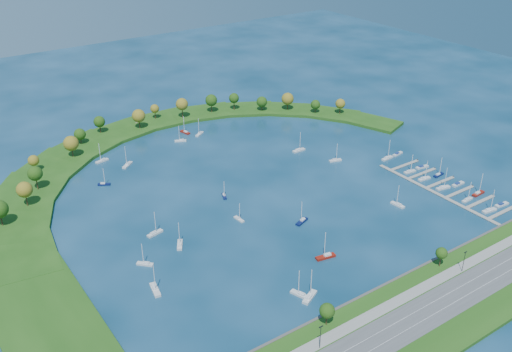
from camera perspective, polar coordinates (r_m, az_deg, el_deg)
ground at (r=316.88m, az=-0.23°, el=-1.22°), size 700.00×700.00×0.00m
south_shoreline at (r=242.57m, az=16.84°, el=-12.50°), size 420.00×43.10×11.60m
breakwater at (r=335.32m, az=-11.54°, el=0.08°), size 286.74×247.64×2.00m
breakwater_trees at (r=373.82m, az=-9.64°, el=4.80°), size 243.86×92.68×14.44m
harbor_tower at (r=406.21m, az=-11.76°, el=5.53°), size 2.60×2.60×4.39m
dock_system at (r=331.80m, az=18.20°, el=-1.25°), size 24.28×82.00×1.60m
moored_boat_0 at (r=376.56m, az=-7.50°, el=3.54°), size 7.65×5.10×10.99m
moored_boat_1 at (r=358.46m, az=-15.05°, el=1.52°), size 8.59×4.04×12.18m
moored_boat_2 at (r=240.50m, az=4.38°, el=-11.59°), size 4.87×8.62×12.22m
moored_boat_3 at (r=349.59m, az=-12.64°, el=1.13°), size 8.48×7.50×13.05m
moored_boat_4 at (r=308.81m, az=13.90°, el=-2.74°), size 2.98×8.18×11.77m
moored_boat_5 at (r=389.00m, az=-7.06°, el=4.38°), size 4.01×8.38×11.88m
moored_boat_6 at (r=286.78m, az=4.58°, el=-4.45°), size 8.58×4.98×12.17m
moored_boat_7 at (r=262.72m, az=6.94°, el=-7.89°), size 9.71×4.35×13.80m
moored_boat_8 at (r=280.94m, az=-10.01°, el=-5.57°), size 8.67×4.12×12.29m
moored_boat_9 at (r=350.16m, az=7.87°, el=1.60°), size 8.09×4.05×11.46m
moored_boat_10 at (r=239.52m, az=5.35°, el=-11.81°), size 9.54×6.46×13.74m
moored_boat_11 at (r=330.86m, az=-14.86°, el=-0.74°), size 6.95×5.20×10.19m
moored_boat_12 at (r=308.53m, az=-3.18°, el=-1.94°), size 4.09×6.67×9.49m
moored_boat_13 at (r=385.35m, az=-5.63°, el=4.23°), size 7.96×6.21×11.78m
moored_boat_14 at (r=245.82m, az=-9.99°, el=-10.98°), size 4.37×9.72×13.81m
moored_boat_15 at (r=261.23m, az=-10.96°, el=-8.50°), size 6.69×6.88×11.02m
moored_boat_16 at (r=287.93m, az=-1.70°, el=-4.24°), size 2.44×6.83×9.85m
moored_boat_17 at (r=271.01m, az=-7.58°, el=-6.73°), size 6.17×8.34×12.19m
moored_boat_18 at (r=360.73m, az=4.27°, el=2.61°), size 8.67×2.54×12.70m
docked_boat_0 at (r=318.24m, az=22.16°, el=-3.14°), size 8.74×3.52×12.49m
docked_boat_1 at (r=326.43m, az=23.20°, el=-2.62°), size 8.65×3.20×1.73m
docked_boat_2 at (r=324.45m, az=20.25°, el=-2.18°), size 7.65×2.69×11.03m
docked_boat_3 at (r=332.75m, az=21.21°, el=-1.59°), size 8.67×2.87×12.56m
docked_boat_4 at (r=332.29m, az=18.08°, el=-1.07°), size 8.89×3.76×12.66m
docked_boat_5 at (r=339.19m, az=19.42°, el=-0.75°), size 8.52×2.52×1.73m
docked_boat_6 at (r=339.25m, az=16.36°, el=-0.21°), size 8.18×2.93×11.78m
docked_boat_7 at (r=346.02m, az=17.68°, el=0.16°), size 7.93×2.98×11.38m
docked_boat_8 at (r=345.16m, az=15.03°, el=0.47°), size 7.94×3.08×11.37m
docked_boat_9 at (r=352.68m, az=16.15°, el=0.87°), size 8.59×3.63×1.70m
docked_boat_10 at (r=358.43m, az=12.91°, el=1.78°), size 8.67×3.13×12.49m
docked_boat_11 at (r=365.92m, az=13.89°, el=2.16°), size 8.27×3.45×1.64m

